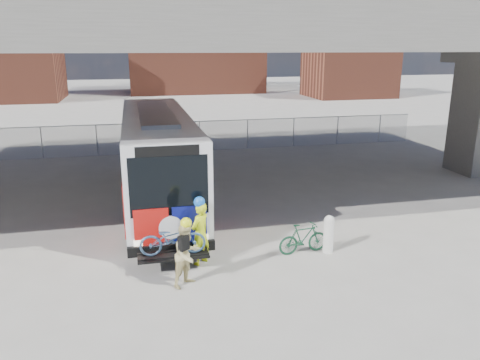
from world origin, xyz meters
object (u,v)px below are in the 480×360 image
object	(u,v)px
bollard	(329,233)
cyclist_tan	(187,254)
bike_parked	(303,238)
cyclist_hivis	(200,232)
bus	(157,150)

from	to	relation	value
bollard	cyclist_tan	bearing A→B (deg)	-166.33
bike_parked	bollard	bearing A→B (deg)	-104.51
cyclist_hivis	bike_parked	xyz separation A→B (m)	(3.18, 0.00, -0.51)
cyclist_hivis	bike_parked	size ratio (longest dim) A/B	1.28
bollard	cyclist_hivis	bearing A→B (deg)	178.38
bollard	cyclist_tan	world-z (taller)	cyclist_tan
cyclist_tan	bike_parked	world-z (taller)	cyclist_tan
cyclist_tan	bike_parked	xyz separation A→B (m)	(3.70, 1.20, -0.42)
cyclist_hivis	bike_parked	world-z (taller)	cyclist_hivis
bollard	bike_parked	world-z (taller)	bollard
bus	bollard	size ratio (longest dim) A/B	10.67
bus	cyclist_hivis	bearing A→B (deg)	-82.64
bus	cyclist_tan	size ratio (longest dim) A/B	6.76
bus	bike_parked	xyz separation A→B (m)	(3.99, -6.31, -1.62)
cyclist_hivis	cyclist_tan	distance (m)	1.31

